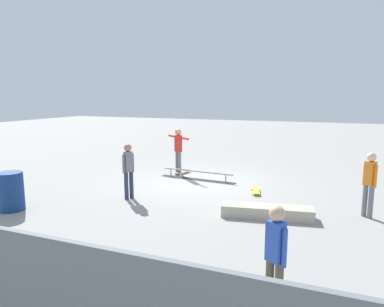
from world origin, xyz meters
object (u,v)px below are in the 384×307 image
grind_rail (197,176)px  skate_ledge (267,211)px  bystander_grey_shirt (128,168)px  bystander_blue_shirt (275,254)px  skateboard_main (183,172)px  bystander_orange_shirt (369,181)px  skater_main (178,148)px  trash_bin (11,191)px  loose_skateboard_yellow (256,190)px

grind_rail → skate_ledge: bearing=139.4°
bystander_grey_shirt → skate_ledge: bearing=120.5°
grind_rail → bystander_blue_shirt: 7.68m
grind_rail → bystander_grey_shirt: (0.98, 2.87, 0.75)m
bystander_grey_shirt → grind_rail: bearing=-167.3°
skateboard_main → bystander_grey_shirt: (0.13, 3.52, 0.82)m
grind_rail → skate_ledge: (-2.92, 2.93, 0.00)m
bystander_blue_shirt → skate_ledge: bearing=130.1°
bystander_grey_shirt → bystander_blue_shirt: size_ratio=1.04×
bystander_orange_shirt → bystander_blue_shirt: size_ratio=1.05×
skate_ledge → skater_main: size_ratio=1.27×
skate_ledge → trash_bin: trash_bin is taller
bystander_orange_shirt → bystander_grey_shirt: 6.19m
bystander_grey_shirt → bystander_blue_shirt: 6.03m
grind_rail → skater_main: size_ratio=1.65×
skater_main → bystander_orange_shirt: bearing=-167.0°
skater_main → trash_bin: size_ratio=1.73×
skate_ledge → loose_skateboard_yellow: (0.67, -2.01, -0.07)m
bystander_blue_shirt → trash_bin: bystander_blue_shirt is taller
bystander_orange_shirt → bystander_blue_shirt: bystander_orange_shirt is taller
skate_ledge → bystander_blue_shirt: bearing=101.1°
skate_ledge → bystander_grey_shirt: (3.90, -0.07, 0.75)m
skateboard_main → bystander_blue_shirt: size_ratio=0.54×
bystander_grey_shirt → trash_bin: bystander_grey_shirt is taller
skater_main → bystander_grey_shirt: size_ratio=1.08×
skate_ledge → grind_rail: bearing=-45.1°
grind_rail → skateboard_main: 1.07m
bystander_grey_shirt → bystander_orange_shirt: bearing=129.3°
skater_main → loose_skateboard_yellow: bearing=-168.4°
grind_rail → skater_main: 1.35m
skateboard_main → bystander_blue_shirt: bystander_blue_shirt is taller
skate_ledge → skater_main: bearing=-41.5°
skateboard_main → trash_bin: (2.39, 5.48, 0.42)m
skateboard_main → loose_skateboard_yellow: size_ratio=1.00×
skateboard_main → loose_skateboard_yellow: (-3.09, 1.57, 0.00)m
skateboard_main → bystander_blue_shirt: 8.66m
grind_rail → bystander_orange_shirt: 5.60m
bystander_orange_shirt → trash_bin: bearing=58.1°
bystander_blue_shirt → bystander_orange_shirt: bearing=101.3°
loose_skateboard_yellow → trash_bin: 6.75m
bystander_orange_shirt → loose_skateboard_yellow: 3.22m
skater_main → loose_skateboard_yellow: size_ratio=2.07×
grind_rail → bystander_orange_shirt: bystander_orange_shirt is taller
grind_rail → bystander_grey_shirt: bystander_grey_shirt is taller
skate_ledge → bystander_grey_shirt: bearing=-1.0°
bystander_grey_shirt → skateboard_main: bearing=-150.7°
grind_rail → skate_ledge: grind_rail is taller
skate_ledge → bystander_orange_shirt: bearing=-158.0°
grind_rail → trash_bin: size_ratio=2.86×
grind_rail → trash_bin: 5.82m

